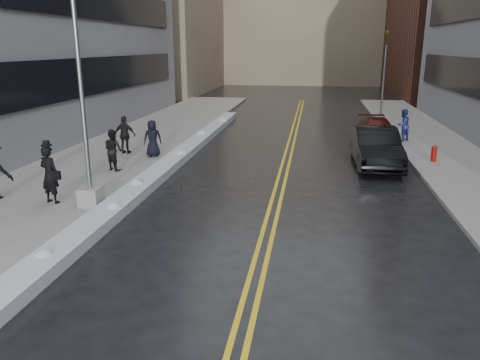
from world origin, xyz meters
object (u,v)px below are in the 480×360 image
at_px(fire_hydrant, 434,153).
at_px(pedestrian_b, 113,150).
at_px(pedestrian_c, 153,138).
at_px(pedestrian_fedora, 50,175).
at_px(pedestrian_d, 125,135).
at_px(car_maroon, 377,130).
at_px(traffic_signal, 384,71).
at_px(car_black, 376,147).
at_px(lamppost, 85,133).
at_px(pedestrian_east, 403,125).

xyz_separation_m(fire_hydrant, pedestrian_b, (-13.42, -3.59, 0.45)).
bearing_deg(pedestrian_c, pedestrian_fedora, 56.65).
height_order(pedestrian_fedora, pedestrian_d, pedestrian_fedora).
bearing_deg(car_maroon, pedestrian_d, -159.91).
relative_size(traffic_signal, car_maroon, 1.37).
relative_size(pedestrian_b, car_maroon, 0.39).
height_order(pedestrian_d, car_black, pedestrian_d).
height_order(pedestrian_b, pedestrian_c, pedestrian_b).
bearing_deg(pedestrian_d, lamppost, 106.55).
bearing_deg(pedestrian_b, pedestrian_c, -77.37).
height_order(lamppost, pedestrian_fedora, lamppost).
height_order(traffic_signal, pedestrian_east, traffic_signal).
height_order(lamppost, car_black, lamppost).
height_order(pedestrian_fedora, pedestrian_east, pedestrian_fedora).
bearing_deg(pedestrian_east, car_maroon, -52.75).
bearing_deg(fire_hydrant, pedestrian_east, 96.98).
relative_size(pedestrian_fedora, pedestrian_d, 1.06).
bearing_deg(pedestrian_d, car_maroon, -153.20).
xyz_separation_m(traffic_signal, pedestrian_c, (-12.14, -14.98, -2.40)).
distance_m(pedestrian_b, car_maroon, 14.38).
height_order(pedestrian_fedora, car_black, pedestrian_fedora).
bearing_deg(pedestrian_c, traffic_signal, -153.65).
bearing_deg(lamppost, pedestrian_fedora, 176.01).
bearing_deg(pedestrian_b, car_black, -135.43).
distance_m(fire_hydrant, pedestrian_east, 4.76).
height_order(fire_hydrant, pedestrian_c, pedestrian_c).
xyz_separation_m(fire_hydrant, pedestrian_c, (-12.64, -0.98, 0.45)).
height_order(fire_hydrant, pedestrian_fedora, pedestrian_fedora).
bearing_deg(pedestrian_east, traffic_signal, -132.22).
relative_size(pedestrian_b, car_black, 0.33).
bearing_deg(pedestrian_east, car_black, 27.37).
height_order(pedestrian_b, car_maroon, pedestrian_b).
bearing_deg(fire_hydrant, pedestrian_fedora, -150.04).
xyz_separation_m(car_black, car_maroon, (0.75, 5.57, -0.20)).
distance_m(pedestrian_c, pedestrian_d, 1.55).
relative_size(lamppost, traffic_signal, 1.27).
height_order(pedestrian_east, car_maroon, pedestrian_east).
bearing_deg(pedestrian_d, pedestrian_east, -156.15).
distance_m(pedestrian_b, pedestrian_c, 2.72).
distance_m(traffic_signal, car_maroon, 9.56).
bearing_deg(lamppost, pedestrian_d, 103.97).
bearing_deg(car_black, traffic_signal, 80.32).
height_order(pedestrian_c, pedestrian_east, pedestrian_east).
relative_size(traffic_signal, pedestrian_c, 3.53).
xyz_separation_m(pedestrian_d, pedestrian_east, (13.57, 5.28, -0.04)).
height_order(lamppost, pedestrian_b, lamppost).
bearing_deg(pedestrian_b, pedestrian_east, -117.93).
distance_m(pedestrian_d, car_black, 11.54).
relative_size(traffic_signal, pedestrian_east, 3.50).
relative_size(fire_hydrant, pedestrian_east, 0.43).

